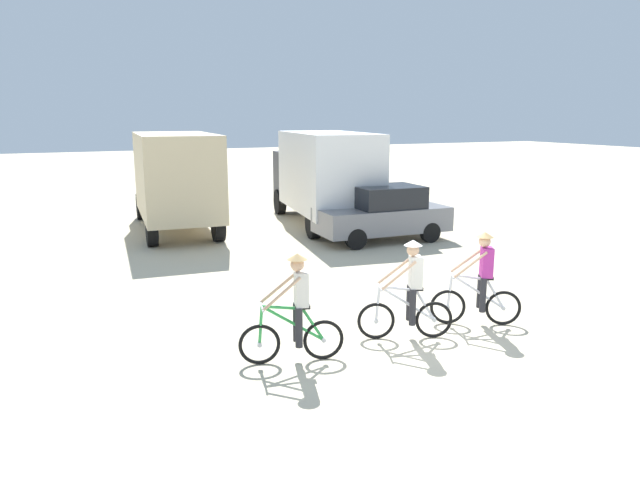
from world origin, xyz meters
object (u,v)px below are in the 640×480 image
at_px(box_truck_tan_camper, 175,177).
at_px(sedan_parked, 383,214).
at_px(cyclist_cowboy_hat, 409,293).
at_px(box_truck_avon_van, 323,173).
at_px(cyclist_near_camera, 480,282).
at_px(cyclist_orange_shirt, 295,312).

distance_m(box_truck_tan_camper, sedan_parked, 7.27).
height_order(box_truck_tan_camper, cyclist_cowboy_hat, box_truck_tan_camper).
xyz_separation_m(box_truck_tan_camper, box_truck_avon_van, (5.11, -1.10, 0.00)).
xyz_separation_m(sedan_parked, cyclist_near_camera, (-2.23, -7.35, -0.04)).
distance_m(cyclist_orange_shirt, cyclist_cowboy_hat, 2.24).
bearing_deg(box_truck_avon_van, cyclist_near_camera, -98.95).
relative_size(box_truck_tan_camper, cyclist_near_camera, 3.79).
bearing_deg(sedan_parked, box_truck_tan_camper, 141.71).
distance_m(cyclist_orange_shirt, cyclist_near_camera, 3.85).
distance_m(sedan_parked, cyclist_orange_shirt, 9.64).
bearing_deg(cyclist_orange_shirt, box_truck_avon_van, 62.96).
distance_m(box_truck_tan_camper, box_truck_avon_van, 5.23).
bearing_deg(box_truck_avon_van, box_truck_tan_camper, 167.80).
bearing_deg(cyclist_orange_shirt, sedan_parked, 50.93).
distance_m(box_truck_tan_camper, cyclist_orange_shirt, 12.00).
xyz_separation_m(sedan_parked, cyclist_cowboy_hat, (-3.84, -7.39, -0.04)).
xyz_separation_m(box_truck_avon_van, cyclist_cowboy_hat, (-3.30, -10.75, -1.03)).
bearing_deg(cyclist_cowboy_hat, cyclist_near_camera, 1.37).
height_order(cyclist_cowboy_hat, cyclist_near_camera, same).
xyz_separation_m(sedan_parked, cyclist_orange_shirt, (-6.08, -7.49, -0.04)).
distance_m(box_truck_tan_camper, cyclist_near_camera, 12.34).
bearing_deg(cyclist_near_camera, box_truck_avon_van, 81.05).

